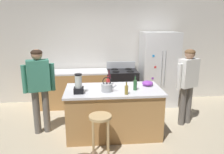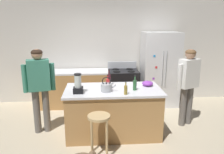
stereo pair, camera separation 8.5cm
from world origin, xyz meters
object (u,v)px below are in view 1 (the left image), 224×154
object	(u,v)px
tea_kettle	(107,87)
blender_appliance	(79,85)
bottle_soda	(108,83)
bottle_vinegar	(126,90)
refrigerator	(158,69)
stove_range	(122,87)
bar_stool	(100,125)
mixing_bowl	(148,83)
person_by_sink_right	(188,80)
person_by_island_left	(39,84)
bottle_wine	(109,79)
kitchen_island	(113,111)
bottle_olive_oil	(135,85)

from	to	relation	value
tea_kettle	blender_appliance	bearing A→B (deg)	-174.93
bottle_soda	bottle_vinegar	world-z (taller)	bottle_soda
refrigerator	stove_range	world-z (taller)	refrigerator
bar_stool	bottle_vinegar	world-z (taller)	bottle_vinegar
refrigerator	mixing_bowl	world-z (taller)	refrigerator
blender_appliance	person_by_sink_right	bearing A→B (deg)	12.41
bottle_vinegar	tea_kettle	world-z (taller)	tea_kettle
blender_appliance	tea_kettle	distance (m)	0.51
tea_kettle	mixing_bowl	bearing A→B (deg)	19.91
person_by_sink_right	bottle_vinegar	bearing A→B (deg)	-155.30
bottle_vinegar	stove_range	bearing A→B (deg)	84.26
person_by_island_left	mixing_bowl	world-z (taller)	person_by_island_left
refrigerator	bottle_wine	bearing A→B (deg)	-137.97
bottle_wine	kitchen_island	bearing A→B (deg)	-76.41
person_by_sink_right	bottle_vinegar	world-z (taller)	person_by_sink_right
refrigerator	blender_appliance	bearing A→B (deg)	-138.91
mixing_bowl	kitchen_island	bearing A→B (deg)	-167.82
bottle_soda	person_by_island_left	bearing A→B (deg)	174.75
blender_appliance	bottle_wine	world-z (taller)	blender_appliance
bottle_wine	mixing_bowl	xyz separation A→B (m)	(0.75, -0.12, -0.07)
bar_stool	blender_appliance	distance (m)	0.81
person_by_island_left	kitchen_island	bearing A→B (deg)	-7.38
kitchen_island	tea_kettle	distance (m)	0.57
person_by_sink_right	bar_stool	xyz separation A→B (m)	(-1.83, -1.00, -0.43)
bottle_vinegar	mixing_bowl	distance (m)	0.69
kitchen_island	bottle_vinegar	xyz separation A→B (m)	(0.19, -0.34, 0.54)
kitchen_island	bottle_vinegar	distance (m)	0.67
kitchen_island	person_by_sink_right	bearing A→B (deg)	10.54
refrigerator	person_by_sink_right	world-z (taller)	refrigerator
bar_stool	bottle_soda	size ratio (longest dim) A/B	2.75
person_by_island_left	blender_appliance	distance (m)	0.85
blender_appliance	bottle_wine	xyz separation A→B (m)	(0.57, 0.45, -0.03)
mixing_bowl	person_by_island_left	bearing A→B (deg)	179.10
refrigerator	kitchen_island	bearing A→B (deg)	-131.12
kitchen_island	person_by_sink_right	xyz separation A→B (m)	(1.55, 0.29, 0.51)
person_by_island_left	bottle_olive_oil	xyz separation A→B (m)	(1.77, -0.29, 0.02)
bottle_olive_oil	bottle_vinegar	size ratio (longest dim) A/B	1.17
bar_stool	person_by_island_left	bearing A→B (deg)	141.30
bottle_vinegar	mixing_bowl	world-z (taller)	bottle_vinegar
refrigerator	tea_kettle	bearing A→B (deg)	-131.17
kitchen_island	person_by_island_left	bearing A→B (deg)	172.62
bottle_wine	tea_kettle	size ratio (longest dim) A/B	1.15
person_by_sink_right	kitchen_island	bearing A→B (deg)	-169.46
bar_stool	stove_range	bearing A→B (deg)	73.65
stove_range	person_by_island_left	world-z (taller)	person_by_island_left
person_by_sink_right	blender_appliance	bearing A→B (deg)	-167.59
bottle_soda	person_by_sink_right	bearing A→B (deg)	7.87
bottle_soda	tea_kettle	distance (m)	0.21
bottle_soda	stove_range	bearing A→B (deg)	72.11
bottle_soda	bottle_vinegar	distance (m)	0.49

